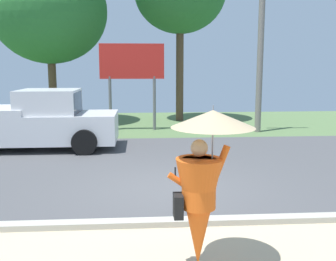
# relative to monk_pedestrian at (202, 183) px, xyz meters

# --- Properties ---
(ground_plane) EXTENTS (40.00, 22.00, 0.20)m
(ground_plane) POSITION_rel_monk_pedestrian_xyz_m (-0.21, 6.31, -1.18)
(ground_plane) COLOR #4C4C4F
(monk_pedestrian) EXTENTS (1.11, 1.07, 2.13)m
(monk_pedestrian) POSITION_rel_monk_pedestrian_xyz_m (0.00, 0.00, 0.00)
(monk_pedestrian) COLOR #E55B19
(monk_pedestrian) RESTS_ON ground_plane
(pickup_truck) EXTENTS (5.20, 2.28, 1.88)m
(pickup_truck) POSITION_rel_monk_pedestrian_xyz_m (-4.11, 7.81, -0.26)
(pickup_truck) COLOR silver
(pickup_truck) RESTS_ON ground_plane
(utility_pole) EXTENTS (1.80, 0.24, 6.43)m
(utility_pole) POSITION_rel_monk_pedestrian_xyz_m (3.92, 10.49, 2.26)
(utility_pole) COLOR gray
(utility_pole) RESTS_ON ground_plane
(roadside_billboard) EXTENTS (2.60, 0.12, 3.50)m
(roadside_billboard) POSITION_rel_monk_pedestrian_xyz_m (-1.09, 11.30, 1.42)
(roadside_billboard) COLOR slate
(roadside_billboard) RESTS_ON ground_plane
(tree_left_far) EXTENTS (5.13, 5.13, 7.37)m
(tree_left_far) POSITION_rel_monk_pedestrian_xyz_m (-4.77, 13.64, 3.90)
(tree_left_far) COLOR brown
(tree_left_far) RESTS_ON ground_plane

